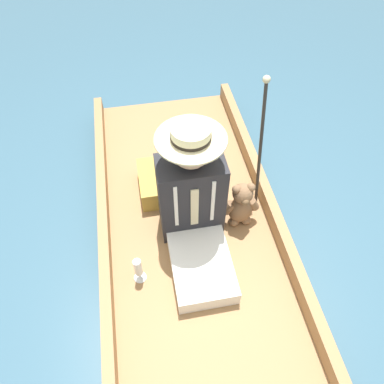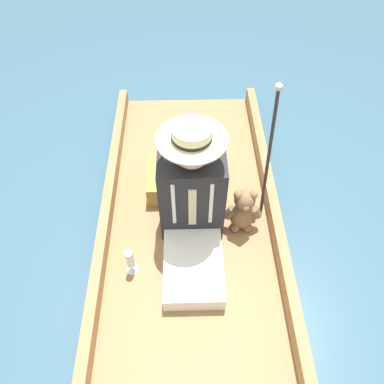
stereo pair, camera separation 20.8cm
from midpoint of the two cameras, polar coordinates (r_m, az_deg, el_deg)
ground_plane at (r=2.38m, az=-1.96°, el=-10.91°), size 16.00×16.00×0.00m
punt_boat at (r=2.32m, az=-2.01°, el=-10.08°), size 1.12×2.99×0.23m
seat_cushion at (r=2.53m, az=-4.74°, el=1.70°), size 0.50×0.35×0.15m
seated_person at (r=2.10m, az=-2.62°, el=-2.09°), size 0.37×0.75×0.81m
teddy_bear at (r=2.29m, az=4.94°, el=-2.14°), size 0.24×0.14×0.34m
wine_glass at (r=2.14m, az=-11.01°, el=-11.58°), size 0.07×0.07×0.19m
walking_cane at (r=2.20m, az=7.89°, el=8.21°), size 0.04×0.21×0.86m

